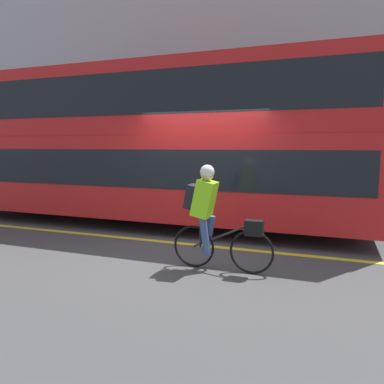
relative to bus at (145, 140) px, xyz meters
The scene contains 7 objects.
ground_plane 3.08m from the bus, 40.28° to the right, with size 80.00×80.00×0.00m, color #424244.
road_center_line 3.05m from the bus, 39.09° to the right, with size 50.00×0.14×0.01m, color yellow.
sidewalk_curb 4.31m from the bus, 62.18° to the left, with size 60.00×2.37×0.13m.
building_facade 5.90m from the bus, 69.24° to the left, with size 60.00×0.30×9.98m.
bus is the anchor object (origin of this frame).
cyclist_on_bike 3.82m from the bus, 47.10° to the right, with size 1.54×0.32×1.57m.
trash_bin 4.14m from the bus, 122.16° to the left, with size 0.54×0.54×0.84m.
Camera 1 is at (2.34, -6.36, 1.85)m, focal length 35.00 mm.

